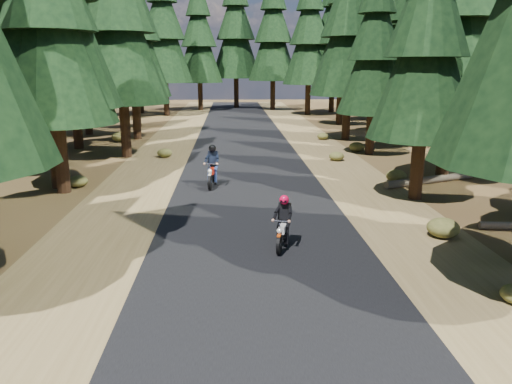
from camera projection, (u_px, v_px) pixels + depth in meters
The scene contains 9 objects.
ground at pixel (259, 244), 13.86m from camera, with size 120.00×120.00×0.00m, color #412B17.
road at pixel (251, 197), 18.70m from camera, with size 6.00×100.00×0.01m, color black.
shoulder_l at pixel (127, 199), 18.47m from camera, with size 3.20×100.00×0.01m, color brown.
shoulder_r at pixel (372, 196), 18.93m from camera, with size 3.20×100.00×0.01m, color brown.
pine_forest at pixel (240, 16), 32.28m from camera, with size 34.59×55.08×16.32m.
log_near at pixel (430, 180), 20.89m from camera, with size 0.32×0.32×4.69m, color #4C4233.
understory_shrubs at pixel (268, 165), 23.44m from camera, with size 15.35×29.48×0.65m.
rider_lead at pixel (283, 231), 13.41m from camera, with size 0.90×1.68×1.43m.
rider_follow at pixel (212, 173), 20.23m from camera, with size 0.79×1.95×1.69m.
Camera 1 is at (-0.75, -13.05, 4.81)m, focal length 35.00 mm.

